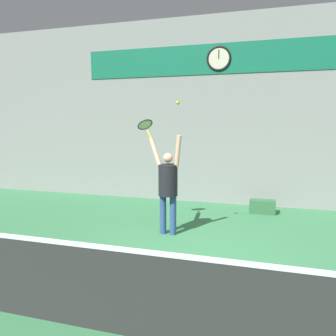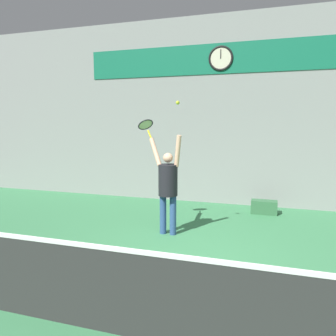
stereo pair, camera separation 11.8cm
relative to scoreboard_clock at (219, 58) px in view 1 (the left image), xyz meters
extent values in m
plane|color=#387A4C|center=(0.18, -4.46, -3.86)|extent=(18.00, 18.00, 0.00)
cube|color=gray|center=(0.18, 0.08, -1.36)|extent=(18.00, 0.10, 5.00)
cube|color=#146B4C|center=(0.18, 0.02, 0.00)|extent=(7.83, 0.02, 0.78)
cylinder|color=beige|center=(0.00, 0.00, 0.00)|extent=(0.59, 0.02, 0.59)
torus|color=black|center=(0.00, 0.00, 0.00)|extent=(0.64, 0.06, 0.64)
cube|color=black|center=(0.00, -0.01, 0.10)|extent=(0.02, 0.01, 0.23)
cube|color=#2D2D2D|center=(0.18, -5.97, -3.41)|extent=(7.05, 0.01, 0.91)
cube|color=white|center=(0.18, -5.97, -2.93)|extent=(7.05, 0.02, 0.05)
cylinder|color=#2D4C7F|center=(-0.66, -2.81, -3.47)|extent=(0.13, 0.13, 0.78)
cylinder|color=#2D4C7F|center=(-0.45, -2.81, -3.47)|extent=(0.13, 0.13, 0.78)
cylinder|color=black|center=(-0.55, -2.81, -2.78)|extent=(0.38, 0.38, 0.61)
sphere|color=#D8A884|center=(-0.55, -2.81, -2.34)|extent=(0.19, 0.19, 0.19)
cylinder|color=#D8A884|center=(-0.35, -2.84, -2.20)|extent=(0.19, 0.18, 0.61)
cylinder|color=#D8A884|center=(-0.85, -2.71, -2.24)|extent=(0.36, 0.32, 0.56)
cylinder|color=yellow|center=(-1.02, -2.57, -1.90)|extent=(0.14, 0.12, 0.18)
torus|color=black|center=(-1.15, -2.47, -1.71)|extent=(0.41, 0.42, 0.22)
cylinder|color=beige|center=(-1.15, -2.47, -1.71)|extent=(0.34, 0.35, 0.18)
sphere|color=#CCDB2D|center=(-0.34, -2.89, -1.30)|extent=(0.07, 0.07, 0.07)
cube|color=#33663F|center=(1.24, -0.70, -3.70)|extent=(0.61, 0.30, 0.33)
camera|label=1|loc=(1.21, -8.84, -1.69)|focal=35.00mm
camera|label=2|loc=(1.33, -8.81, -1.69)|focal=35.00mm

